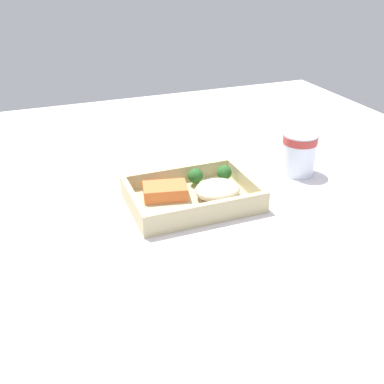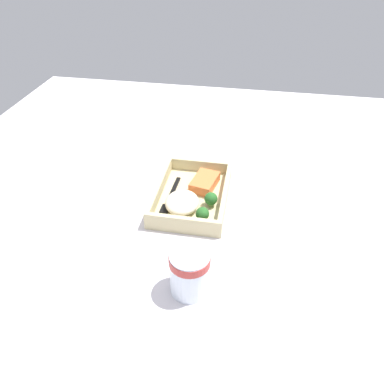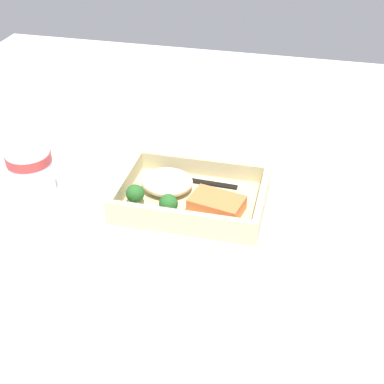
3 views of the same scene
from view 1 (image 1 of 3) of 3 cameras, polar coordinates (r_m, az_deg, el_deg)
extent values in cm
cube|color=silver|center=(95.77, 0.00, -1.95)|extent=(160.00, 160.00, 2.00)
cube|color=#C5B889|center=(94.97, 0.00, -1.12)|extent=(26.43, 18.60, 1.20)
cube|color=#C5B889|center=(86.84, 2.07, -2.41)|extent=(26.43, 1.20, 3.44)
cube|color=#C5B889|center=(101.12, -1.78, 2.29)|extent=(26.43, 1.20, 3.44)
cube|color=#C5B889|center=(90.63, -7.46, -1.24)|extent=(1.20, 16.20, 3.44)
cube|color=#C5B889|center=(98.59, 6.85, 1.37)|extent=(1.20, 16.20, 3.44)
cube|color=orange|center=(94.69, -3.44, 0.10)|extent=(10.15, 7.66, 2.77)
ellipsoid|color=beige|center=(94.27, 3.28, 0.27)|extent=(9.73, 8.51, 3.64)
cylinder|color=#86A262|center=(101.01, 4.10, 1.61)|extent=(1.26, 1.26, 1.59)
sphere|color=#286025|center=(100.26, 4.13, 2.48)|extent=(3.30, 3.30, 3.30)
cylinder|color=#76994F|center=(99.73, 0.44, 1.23)|extent=(1.27, 1.27, 1.32)
sphere|color=#266025|center=(99.02, 0.44, 2.05)|extent=(3.35, 3.35, 3.35)
cube|color=black|center=(89.78, 0.47, -2.39)|extent=(12.44, 1.62, 0.44)
cube|color=black|center=(92.34, 5.11, -1.58)|extent=(3.49, 2.34, 0.44)
cylinder|color=white|center=(109.21, 13.39, 4.75)|extent=(7.86, 7.86, 10.00)
cylinder|color=#B23833|center=(107.84, 13.60, 6.55)|extent=(8.10, 8.10, 1.80)
cube|color=white|center=(87.20, -14.04, -5.38)|extent=(9.09, 11.98, 0.24)
camera|label=2|loc=(1.41, 33.30, 30.37)|focal=35.00mm
camera|label=3|loc=(1.55, -19.78, 30.79)|focal=50.00mm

